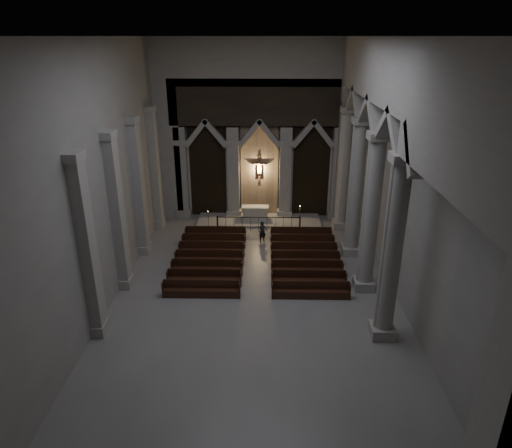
# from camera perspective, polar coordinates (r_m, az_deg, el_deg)

# --- Properties ---
(room) EXTENTS (24.00, 24.10, 12.00)m
(room) POSITION_cam_1_polar(r_m,az_deg,el_deg) (19.52, -0.04, 9.41)
(room) COLOR gray
(room) RESTS_ON ground
(sanctuary_wall) EXTENTS (14.00, 0.77, 12.00)m
(sanctuary_wall) POSITION_cam_1_polar(r_m,az_deg,el_deg) (31.02, 0.44, 12.44)
(sanctuary_wall) COLOR #A7A49B
(sanctuary_wall) RESTS_ON ground
(right_arcade) EXTENTS (1.00, 24.00, 12.00)m
(right_arcade) POSITION_cam_1_polar(r_m,az_deg,el_deg) (21.38, 15.20, 10.41)
(right_arcade) COLOR #A7A49B
(right_arcade) RESTS_ON ground
(left_pilasters) EXTENTS (0.60, 13.00, 8.03)m
(left_pilasters) POSITION_cam_1_polar(r_m,az_deg,el_deg) (24.97, -15.55, 2.69)
(left_pilasters) COLOR #A7A49B
(left_pilasters) RESTS_ON ground
(sanctuary_step) EXTENTS (8.50, 2.60, 0.15)m
(sanctuary_step) POSITION_cam_1_polar(r_m,az_deg,el_deg) (31.93, 0.38, 0.50)
(sanctuary_step) COLOR #A7A49B
(sanctuary_step) RESTS_ON ground
(altar) EXTENTS (1.87, 0.75, 0.95)m
(altar) POSITION_cam_1_polar(r_m,az_deg,el_deg) (31.70, -0.10, 1.42)
(altar) COLOR beige
(altar) RESTS_ON sanctuary_step
(altar_rail) EXTENTS (5.51, 0.09, 1.08)m
(altar_rail) POSITION_cam_1_polar(r_m,az_deg,el_deg) (29.93, 0.33, 0.29)
(altar_rail) COLOR black
(altar_rail) RESTS_ON ground
(candle_stand_left) EXTENTS (0.21, 0.21, 1.23)m
(candle_stand_left) POSITION_cam_1_polar(r_m,az_deg,el_deg) (30.81, -5.95, 0.06)
(candle_stand_left) COLOR #955E2D
(candle_stand_left) RESTS_ON ground
(candle_stand_right) EXTENTS (0.26, 0.26, 1.57)m
(candle_stand_right) POSITION_cam_1_polar(r_m,az_deg,el_deg) (30.84, 5.44, 0.29)
(candle_stand_right) COLOR #955E2D
(candle_stand_right) RESTS_ON ground
(pews) EXTENTS (9.26, 7.27, 0.86)m
(pews) POSITION_cam_1_polar(r_m,az_deg,el_deg) (25.80, 0.16, -4.59)
(pews) COLOR black
(pews) RESTS_ON ground
(worshipper) EXTENTS (0.58, 0.50, 1.35)m
(worshipper) POSITION_cam_1_polar(r_m,az_deg,el_deg) (28.48, 0.82, -0.99)
(worshipper) COLOR black
(worshipper) RESTS_ON ground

